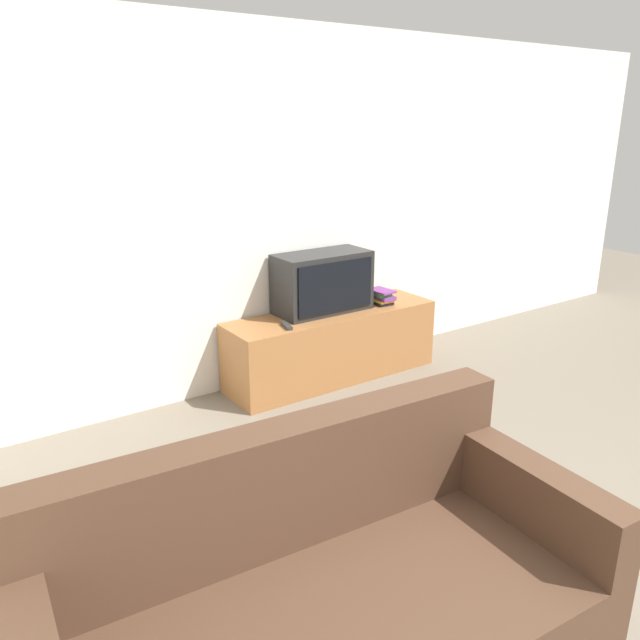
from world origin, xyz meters
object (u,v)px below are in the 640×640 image
object	(u,v)px
tv_stand	(332,345)
book_stack	(382,297)
couch	(326,632)
remote_on_stand	(287,326)
television	(323,282)

from	to	relation	value
tv_stand	book_stack	xyz separation A→B (m)	(0.45, -0.06, 0.33)
couch	book_stack	xyz separation A→B (m)	(2.16, 2.29, 0.28)
tv_stand	book_stack	bearing A→B (deg)	-6.98
book_stack	remote_on_stand	distance (m)	0.94
book_stack	remote_on_stand	size ratio (longest dim) A/B	1.37
tv_stand	television	bearing A→B (deg)	126.18
couch	television	bearing A→B (deg)	59.51
television	remote_on_stand	bearing A→B (deg)	-157.44
remote_on_stand	couch	bearing A→B (deg)	-118.80
television	couch	size ratio (longest dim) A/B	0.38
book_stack	television	bearing A→B (deg)	166.55
couch	tv_stand	bearing A→B (deg)	58.04
couch	book_stack	world-z (taller)	couch
tv_stand	book_stack	size ratio (longest dim) A/B	7.98
television	book_stack	xyz separation A→B (m)	(0.50, -0.12, -0.17)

